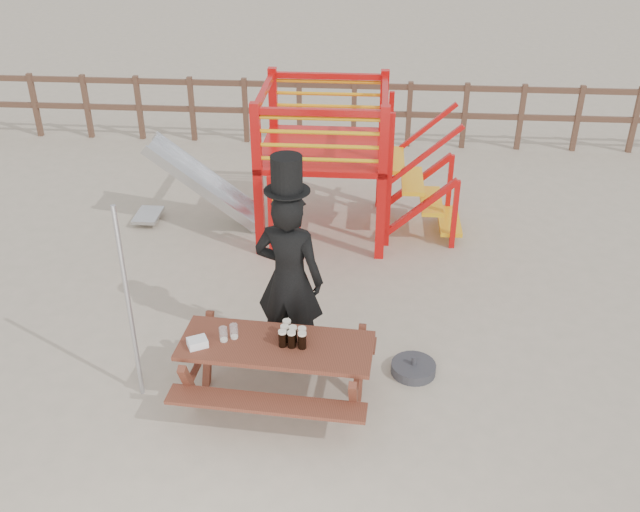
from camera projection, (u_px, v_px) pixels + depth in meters
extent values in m
plane|color=#B6A58E|center=(279.00, 389.00, 7.26)|extent=(60.00, 60.00, 0.00)
cube|color=brown|center=(327.00, 85.00, 12.77)|extent=(15.00, 0.06, 0.10)
cube|color=brown|center=(327.00, 112.00, 13.02)|extent=(15.00, 0.06, 0.10)
cube|color=brown|center=(35.00, 105.00, 13.39)|extent=(0.09, 0.09, 1.20)
cube|color=brown|center=(87.00, 106.00, 13.32)|extent=(0.09, 0.09, 1.20)
cube|color=brown|center=(139.00, 108.00, 13.25)|extent=(0.09, 0.09, 1.20)
cube|color=brown|center=(192.00, 109.00, 13.19)|extent=(0.09, 0.09, 1.20)
cube|color=brown|center=(245.00, 110.00, 13.12)|extent=(0.09, 0.09, 1.20)
cube|color=brown|center=(299.00, 112.00, 13.05)|extent=(0.09, 0.09, 1.20)
cube|color=brown|center=(354.00, 113.00, 12.99)|extent=(0.09, 0.09, 1.20)
cube|color=brown|center=(409.00, 114.00, 12.92)|extent=(0.09, 0.09, 1.20)
cube|color=brown|center=(465.00, 116.00, 12.85)|extent=(0.09, 0.09, 1.20)
cube|color=brown|center=(521.00, 117.00, 12.78)|extent=(0.09, 0.09, 1.20)
cube|color=brown|center=(578.00, 119.00, 12.72)|extent=(0.09, 0.09, 1.20)
cube|color=brown|center=(635.00, 120.00, 12.65)|extent=(0.09, 0.09, 1.20)
cube|color=red|center=(258.00, 182.00, 9.20)|extent=(0.12, 0.12, 2.10)
cube|color=red|center=(382.00, 186.00, 9.09)|extent=(0.12, 0.12, 2.10)
cube|color=red|center=(274.00, 138.00, 10.59)|extent=(0.12, 0.12, 2.10)
cube|color=red|center=(382.00, 141.00, 10.48)|extent=(0.12, 0.12, 2.10)
cube|color=red|center=(324.00, 150.00, 9.77)|extent=(1.72, 1.72, 0.08)
cube|color=red|center=(320.00, 112.00, 8.68)|extent=(1.60, 0.08, 0.08)
cube|color=red|center=(328.00, 76.00, 10.06)|extent=(1.60, 0.08, 0.08)
cube|color=red|center=(264.00, 91.00, 9.42)|extent=(0.08, 1.60, 0.08)
cube|color=red|center=(385.00, 94.00, 9.31)|extent=(0.08, 1.60, 0.08)
cylinder|color=yellow|center=(320.00, 160.00, 8.98)|extent=(1.50, 0.05, 0.05)
cylinder|color=yellow|center=(328.00, 118.00, 10.37)|extent=(1.50, 0.05, 0.05)
cylinder|color=yellow|center=(320.00, 146.00, 8.89)|extent=(1.50, 0.05, 0.05)
cylinder|color=yellow|center=(328.00, 106.00, 10.28)|extent=(1.50, 0.05, 0.05)
cylinder|color=yellow|center=(320.00, 132.00, 8.80)|extent=(1.50, 0.05, 0.05)
cylinder|color=yellow|center=(328.00, 94.00, 10.19)|extent=(1.50, 0.05, 0.05)
cylinder|color=yellow|center=(320.00, 118.00, 8.72)|extent=(1.50, 0.05, 0.05)
cylinder|color=yellow|center=(328.00, 81.00, 10.10)|extent=(1.50, 0.05, 0.05)
cube|color=red|center=(271.00, 218.00, 9.28)|extent=(0.06, 0.06, 1.20)
cube|color=red|center=(298.00, 219.00, 9.26)|extent=(0.06, 0.06, 1.20)
cylinder|color=yellow|center=(285.00, 249.00, 9.50)|extent=(0.36, 0.04, 0.04)
cylinder|color=yellow|center=(285.00, 233.00, 9.38)|extent=(0.36, 0.04, 0.04)
cylinder|color=yellow|center=(284.00, 217.00, 9.26)|extent=(0.36, 0.04, 0.04)
cylinder|color=yellow|center=(284.00, 200.00, 9.14)|extent=(0.36, 0.04, 0.04)
cylinder|color=yellow|center=(283.00, 183.00, 9.02)|extent=(0.36, 0.04, 0.04)
cube|color=yellow|center=(393.00, 160.00, 9.76)|extent=(0.30, 0.90, 0.06)
cube|color=yellow|center=(412.00, 181.00, 9.89)|extent=(0.30, 0.90, 0.06)
cube|color=yellow|center=(431.00, 201.00, 10.02)|extent=(0.30, 0.90, 0.06)
cube|color=yellow|center=(449.00, 221.00, 10.15)|extent=(0.30, 0.90, 0.06)
cube|color=red|center=(422.00, 207.00, 9.58)|extent=(0.95, 0.08, 0.86)
cube|color=red|center=(419.00, 180.00, 10.36)|extent=(0.95, 0.08, 0.86)
cube|color=silver|center=(205.00, 185.00, 10.17)|extent=(1.53, 0.55, 1.21)
cube|color=silver|center=(201.00, 190.00, 9.91)|extent=(1.58, 0.04, 1.28)
cube|color=silver|center=(209.00, 175.00, 10.38)|extent=(1.58, 0.04, 1.28)
cube|color=silver|center=(148.00, 215.00, 10.49)|extent=(0.35, 0.55, 0.05)
cube|color=brown|center=(276.00, 346.00, 6.76)|extent=(1.88, 0.82, 0.05)
cube|color=brown|center=(266.00, 404.00, 6.46)|extent=(1.85, 0.39, 0.04)
cube|color=brown|center=(287.00, 338.00, 7.33)|extent=(1.85, 0.39, 0.04)
cube|color=brown|center=(200.00, 368.00, 7.04)|extent=(0.15, 1.11, 0.66)
cube|color=brown|center=(357.00, 383.00, 6.84)|extent=(0.15, 1.11, 0.66)
imported|color=black|center=(289.00, 280.00, 7.23)|extent=(0.81, 0.62, 1.97)
cube|color=#0C8827|center=(294.00, 252.00, 7.24)|extent=(0.08, 0.04, 0.46)
cylinder|color=black|center=(287.00, 190.00, 6.73)|extent=(0.45, 0.45, 0.01)
cylinder|color=black|center=(287.00, 173.00, 6.64)|extent=(0.30, 0.30, 0.34)
cube|color=white|center=(292.00, 155.00, 6.71)|extent=(0.15, 0.04, 0.04)
cylinder|color=#B2B2B7|center=(129.00, 306.00, 6.69)|extent=(0.05, 0.05, 2.10)
cylinder|color=#333338|center=(413.00, 368.00, 7.47)|extent=(0.47, 0.47, 0.11)
cylinder|color=#333338|center=(414.00, 361.00, 7.42)|extent=(0.05, 0.05, 0.09)
cube|color=white|center=(197.00, 343.00, 6.70)|extent=(0.22, 0.21, 0.08)
cylinder|color=black|center=(283.00, 339.00, 6.68)|extent=(0.08, 0.08, 0.15)
cylinder|color=beige|center=(282.00, 332.00, 6.64)|extent=(0.08, 0.08, 0.02)
cylinder|color=black|center=(292.00, 340.00, 6.67)|extent=(0.08, 0.08, 0.15)
cylinder|color=beige|center=(291.00, 333.00, 6.63)|extent=(0.08, 0.08, 0.02)
cylinder|color=black|center=(302.00, 341.00, 6.66)|extent=(0.08, 0.08, 0.15)
cylinder|color=beige|center=(302.00, 334.00, 6.61)|extent=(0.08, 0.08, 0.02)
cylinder|color=black|center=(285.00, 334.00, 6.75)|extent=(0.08, 0.08, 0.15)
cylinder|color=beige|center=(285.00, 327.00, 6.71)|extent=(0.08, 0.08, 0.02)
cylinder|color=black|center=(293.00, 335.00, 6.74)|extent=(0.08, 0.08, 0.15)
cylinder|color=beige|center=(293.00, 328.00, 6.70)|extent=(0.08, 0.08, 0.02)
cylinder|color=black|center=(302.00, 336.00, 6.72)|extent=(0.08, 0.08, 0.15)
cylinder|color=beige|center=(302.00, 329.00, 6.68)|extent=(0.08, 0.08, 0.02)
cylinder|color=black|center=(287.00, 329.00, 6.83)|extent=(0.08, 0.08, 0.15)
cylinder|color=beige|center=(287.00, 321.00, 6.79)|extent=(0.08, 0.08, 0.02)
cylinder|color=silver|center=(234.00, 331.00, 6.79)|extent=(0.08, 0.08, 0.15)
cylinder|color=beige|center=(234.00, 337.00, 6.83)|extent=(0.07, 0.07, 0.02)
cylinder|color=silver|center=(223.00, 334.00, 6.75)|extent=(0.08, 0.08, 0.15)
cylinder|color=beige|center=(224.00, 340.00, 6.78)|extent=(0.07, 0.07, 0.02)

